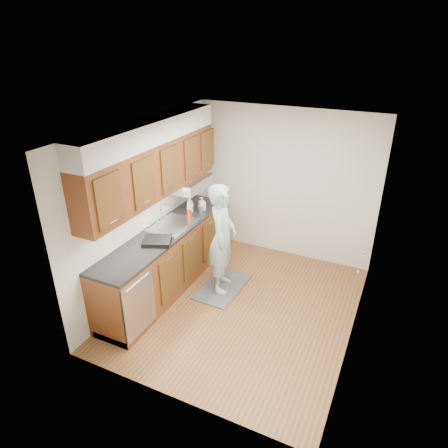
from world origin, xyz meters
name	(u,v)px	position (x,y,z in m)	size (l,w,h in m)	color
floor	(241,306)	(0.00, 0.00, 0.00)	(3.50, 3.50, 0.00)	brown
ceiling	(245,130)	(0.00, 0.00, 2.50)	(3.50, 3.50, 0.00)	white
wall_left	(146,207)	(-1.50, 0.00, 1.25)	(0.02, 3.50, 2.50)	silver
wall_right	(364,252)	(1.50, 0.00, 1.25)	(0.02, 3.50, 2.50)	silver
wall_back	(285,185)	(0.00, 1.75, 1.25)	(3.00, 0.02, 2.50)	silver
counter	(167,258)	(-1.20, 0.00, 0.49)	(0.64, 2.80, 1.30)	brown
upper_cabinets	(154,161)	(-1.33, 0.05, 1.95)	(0.47, 2.80, 1.21)	brown
closet_door	(364,257)	(1.49, 0.30, 1.02)	(0.02, 1.22, 2.05)	silver
floor_mat	(222,287)	(-0.44, 0.29, 0.01)	(0.56, 0.95, 0.02)	#5C5C5E
person	(222,232)	(-0.44, 0.29, 0.96)	(0.66, 0.44, 1.87)	#A4C2C8
soap_bottle_a	(190,204)	(-1.20, 0.71, 1.08)	(0.11, 0.11, 0.27)	silver
soap_bottle_b	(202,204)	(-1.08, 0.89, 1.05)	(0.10, 0.10, 0.21)	silver
soap_bottle_c	(190,204)	(-1.28, 0.86, 1.01)	(0.12, 0.12, 0.15)	silver
soda_can	(189,214)	(-1.10, 0.52, 1.01)	(0.07, 0.07, 0.13)	#C33B21
steel_can	(201,210)	(-1.02, 0.74, 1.00)	(0.06, 0.06, 0.11)	#A5A5AA
dish_rack	(157,241)	(-1.10, -0.36, 0.97)	(0.37, 0.31, 0.06)	black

